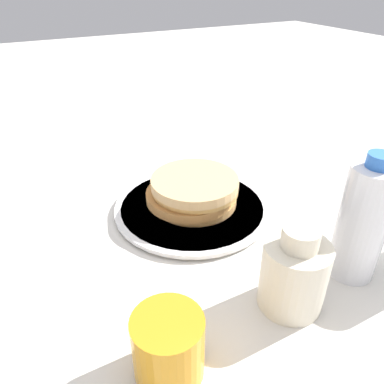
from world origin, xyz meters
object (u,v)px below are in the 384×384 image
plate (192,207)px  water_bottle_mid (363,222)px  juice_glass (168,346)px  pancake_stack (193,191)px  cream_jug (294,273)px

plate → water_bottle_mid: bearing=118.4°
plate → juice_glass: bearing=58.0°
plate → water_bottle_mid: (-0.13, 0.25, 0.08)m
water_bottle_mid → juice_glass: bearing=4.1°
plate → juice_glass: juice_glass is taller
plate → juice_glass: size_ratio=3.54×
plate → water_bottle_mid: 0.29m
juice_glass → water_bottle_mid: 0.31m
pancake_stack → plate: bearing=-34.7°
pancake_stack → cream_jug: size_ratio=1.36×
juice_glass → pancake_stack: bearing=-122.5°
juice_glass → water_bottle_mid: water_bottle_mid is taller
juice_glass → plate: bearing=-122.0°
water_bottle_mid → cream_jug: bearing=3.3°
cream_jug → juice_glass: bearing=4.7°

